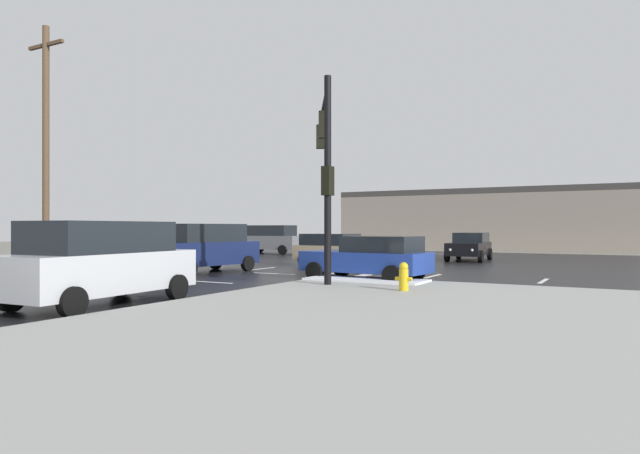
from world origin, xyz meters
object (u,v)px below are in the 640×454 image
object	(u,v)px
sedan_tan	(339,250)
sedan_black	(470,246)
suv_silver	(100,261)
utility_pole_mid	(46,144)
suv_white	(178,242)
suv_grey	(271,239)
fire_hydrant	(404,276)
suv_navy	(204,247)
traffic_signal_mast	(325,152)
sedan_blue	(369,257)

from	to	relation	value
sedan_tan	sedan_black	bearing A→B (deg)	70.24
sedan_tan	suv_silver	world-z (taller)	suv_silver
utility_pole_mid	suv_white	bearing A→B (deg)	87.00
suv_grey	utility_pole_mid	distance (m)	19.02
suv_grey	utility_pole_mid	world-z (taller)	utility_pole_mid
fire_hydrant	suv_navy	world-z (taller)	suv_navy
traffic_signal_mast	suv_white	distance (m)	14.07
suv_silver	sedan_blue	bearing A→B (deg)	-23.04
sedan_blue	utility_pole_mid	xyz separation A→B (m)	(-13.70, -2.89, 4.59)
sedan_tan	utility_pole_mid	world-z (taller)	utility_pole_mid
sedan_tan	utility_pole_mid	distance (m)	13.61
traffic_signal_mast	sedan_black	size ratio (longest dim) A/B	1.39
suv_white	suv_silver	distance (m)	16.79
sedan_tan	sedan_blue	xyz separation A→B (m)	(4.07, -5.57, 0.00)
fire_hydrant	utility_pole_mid	distance (m)	16.92
sedan_tan	suv_white	size ratio (longest dim) A/B	0.94
traffic_signal_mast	sedan_black	world-z (taller)	traffic_signal_mast
suv_white	suv_silver	bearing A→B (deg)	-46.93
utility_pole_mid	suv_silver	bearing A→B (deg)	-29.20
traffic_signal_mast	suv_navy	size ratio (longest dim) A/B	1.29
fire_hydrant	traffic_signal_mast	bearing A→B (deg)	152.11
traffic_signal_mast	fire_hydrant	xyz separation A→B (m)	(3.51, -1.86, -3.91)
sedan_tan	traffic_signal_mast	bearing A→B (deg)	-60.71
sedan_black	sedan_blue	bearing A→B (deg)	-3.41
traffic_signal_mast	sedan_blue	size ratio (longest dim) A/B	1.39
sedan_blue	suv_silver	bearing A→B (deg)	75.40
fire_hydrant	sedan_black	world-z (taller)	sedan_black
suv_grey	suv_navy	xyz separation A→B (m)	(7.15, -15.48, 0.00)
suv_navy	sedan_blue	distance (m)	7.62
traffic_signal_mast	suv_white	xyz separation A→B (m)	(-12.29, 5.97, -3.36)
suv_white	suv_navy	bearing A→B (deg)	-32.39
sedan_tan	suv_white	xyz separation A→B (m)	(-9.23, -0.97, 0.24)
suv_navy	sedan_blue	xyz separation A→B (m)	(7.62, -0.11, -0.24)
sedan_tan	suv_navy	bearing A→B (deg)	-117.50
sedan_tan	sedan_blue	size ratio (longest dim) A/B	1.00
suv_white	utility_pole_mid	size ratio (longest dim) A/B	0.48
sedan_tan	suv_navy	distance (m)	6.51
traffic_signal_mast	suv_grey	world-z (taller)	traffic_signal_mast
sedan_black	suv_white	distance (m)	16.27
fire_hydrant	suv_silver	bearing A→B (deg)	-135.50
suv_navy	sedan_tan	bearing A→B (deg)	153.28
suv_navy	suv_white	xyz separation A→B (m)	(-5.69, 4.49, 0.00)
fire_hydrant	sedan_blue	size ratio (longest dim) A/B	0.17
suv_grey	suv_navy	distance (m)	17.05
suv_silver	suv_white	bearing A→B (deg)	33.91
sedan_tan	suv_white	world-z (taller)	suv_white
sedan_blue	fire_hydrant	bearing A→B (deg)	132.85
traffic_signal_mast	suv_navy	world-z (taller)	traffic_signal_mast
suv_grey	suv_navy	world-z (taller)	same
traffic_signal_mast	suv_navy	bearing A→B (deg)	45.94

